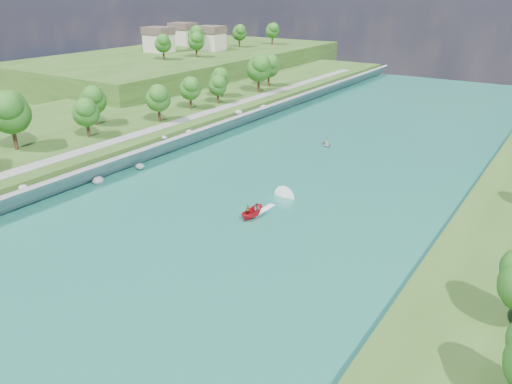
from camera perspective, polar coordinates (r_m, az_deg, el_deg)
The scene contains 11 objects.
ground at distance 66.45m, azimuth -6.70°, elevation -4.70°, with size 260.00×260.00×0.00m, color #2D5119.
river_water at distance 81.25m, azimuth 2.34°, elevation 0.66°, with size 55.00×240.00×0.10m, color #175B4C.
berm_west at distance 113.55m, azimuth -19.88°, elevation 6.57°, with size 45.00×240.00×3.50m, color #2D5119.
ridge_west at distance 186.86m, azimuth -7.62°, elevation 14.28°, with size 60.00×120.00×9.00m, color #2D5119.
riprap_bank at distance 95.45m, azimuth -11.23°, elevation 4.69°, with size 4.58×236.00×4.36m.
riverside_path at distance 99.95m, azimuth -13.84°, elevation 6.31°, with size 3.00×200.00×0.10m, color gray.
ridge_houses at distance 193.65m, azimuth -8.20°, elevation 17.16°, with size 29.50×29.50×8.40m.
trees_west at distance 97.19m, azimuth -23.86°, elevation 7.83°, with size 17.20×148.86×12.93m.
trees_ridge at distance 186.21m, azimuth -4.46°, elevation 17.28°, with size 16.73×63.41×10.32m.
motorboat at distance 70.91m, azimuth 0.20°, elevation -2.01°, with size 3.60×18.96×2.06m.
raft at distance 103.14m, azimuth 8.03°, elevation 5.46°, with size 3.86×3.92×1.65m.
Camera 1 is at (38.91, -44.73, 30.02)m, focal length 35.00 mm.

